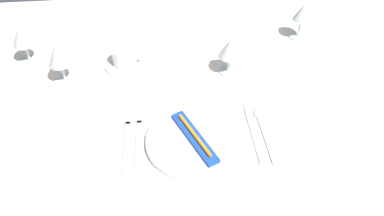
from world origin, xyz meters
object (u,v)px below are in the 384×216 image
(fork_outer, at_px, (138,138))
(coffee_cup_left, at_px, (125,56))
(wine_glass_left, at_px, (303,14))
(dinner_knife, at_px, (254,133))
(wine_glass_right, at_px, (58,55))
(dinner_plate, at_px, (196,141))
(toothbrush_package, at_px, (196,137))
(fork_inner, at_px, (127,141))
(spoon_soup, at_px, (263,128))
(wine_glass_centre, at_px, (22,38))
(wine_glass_far, at_px, (230,50))

(fork_outer, distance_m, coffee_cup_left, 0.34)
(wine_glass_left, bearing_deg, dinner_knife, -119.43)
(wine_glass_right, bearing_deg, dinner_knife, -26.47)
(dinner_plate, relative_size, dinner_knife, 1.17)
(toothbrush_package, bearing_deg, fork_inner, 172.98)
(toothbrush_package, height_order, spoon_soup, toothbrush_package)
(dinner_plate, distance_m, fork_outer, 0.16)
(wine_glass_centre, bearing_deg, wine_glass_far, -10.10)
(dinner_plate, bearing_deg, dinner_knife, 6.49)
(dinner_knife, height_order, wine_glass_centre, wine_glass_centre)
(fork_inner, xyz_separation_m, dinner_knife, (0.37, -0.00, 0.00))
(toothbrush_package, distance_m, wine_glass_centre, 0.69)
(dinner_plate, bearing_deg, wine_glass_far, 65.42)
(spoon_soup, bearing_deg, wine_glass_centre, 152.47)
(dinner_knife, xyz_separation_m, coffee_cup_left, (-0.38, 0.34, 0.04))
(fork_inner, relative_size, spoon_soup, 1.08)
(fork_outer, distance_m, spoon_soup, 0.36)
(wine_glass_centre, relative_size, wine_glass_right, 0.91)
(dinner_knife, bearing_deg, wine_glass_centre, 150.44)
(dinner_plate, relative_size, coffee_cup_left, 2.76)
(dinner_knife, xyz_separation_m, wine_glass_far, (-0.03, 0.28, 0.09))
(toothbrush_package, bearing_deg, wine_glass_right, 142.86)
(dinner_plate, distance_m, spoon_soup, 0.20)
(dinner_plate, height_order, coffee_cup_left, coffee_cup_left)
(toothbrush_package, xyz_separation_m, wine_glass_right, (-0.40, 0.30, 0.08))
(coffee_cup_left, distance_m, wine_glass_left, 0.64)
(fork_outer, relative_size, spoon_soup, 1.03)
(dinner_knife, bearing_deg, toothbrush_package, -173.51)
(toothbrush_package, height_order, dinner_knife, toothbrush_package)
(coffee_cup_left, distance_m, wine_glass_right, 0.21)
(dinner_plate, xyz_separation_m, wine_glass_centre, (-0.54, 0.42, 0.09))
(toothbrush_package, relative_size, wine_glass_right, 1.37)
(toothbrush_package, bearing_deg, spoon_soup, 10.44)
(fork_outer, bearing_deg, wine_glass_far, 42.09)
(dinner_plate, relative_size, spoon_soup, 1.30)
(fork_inner, height_order, spoon_soup, spoon_soup)
(dinner_knife, bearing_deg, wine_glass_right, 153.53)
(fork_outer, xyz_separation_m, wine_glass_right, (-0.24, 0.27, 0.10))
(wine_glass_left, relative_size, wine_glass_right, 0.92)
(dinner_knife, height_order, wine_glass_left, wine_glass_left)
(fork_inner, bearing_deg, coffee_cup_left, 91.78)
(wine_glass_centre, relative_size, wine_glass_far, 1.05)
(fork_inner, relative_size, coffee_cup_left, 2.29)
(wine_glass_left, relative_size, wine_glass_far, 1.06)
(dinner_plate, height_order, dinner_knife, dinner_plate)
(dinner_plate, bearing_deg, wine_glass_right, 142.86)
(wine_glass_far, bearing_deg, spoon_soup, -76.75)
(spoon_soup, relative_size, wine_glass_centre, 1.54)
(spoon_soup, relative_size, wine_glass_left, 1.53)
(dinner_knife, distance_m, spoon_soup, 0.03)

